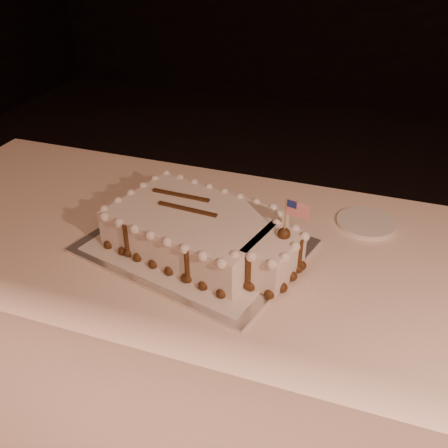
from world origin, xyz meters
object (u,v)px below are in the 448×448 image
(cake_board, at_px, (195,246))
(sheet_cake, at_px, (203,232))
(side_plate, at_px, (366,223))
(banquet_table, at_px, (297,366))

(cake_board, relative_size, sheet_cake, 1.01)
(sheet_cake, distance_m, side_plate, 0.46)
(cake_board, relative_size, side_plate, 3.28)
(cake_board, bearing_deg, banquet_table, 21.40)
(sheet_cake, relative_size, side_plate, 3.24)
(cake_board, height_order, sheet_cake, sheet_cake)
(side_plate, bearing_deg, sheet_cake, -145.40)
(banquet_table, height_order, side_plate, side_plate)
(banquet_table, xyz_separation_m, sheet_cake, (-0.26, -0.04, 0.43))
(banquet_table, relative_size, cake_board, 4.55)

